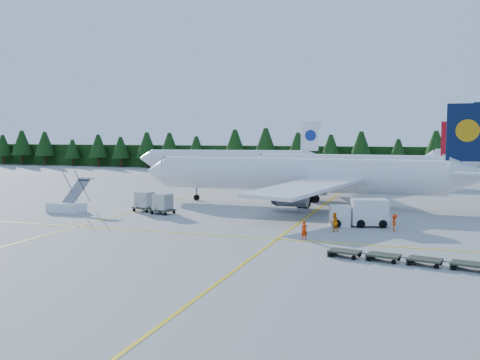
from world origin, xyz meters
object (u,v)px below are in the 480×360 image
(airstairs, at_px, (68,205))
(airliner_red, at_px, (344,165))
(service_truck, at_px, (359,213))
(airliner_navy, at_px, (290,175))

(airstairs, bearing_deg, airliner_red, 60.96)
(airstairs, bearing_deg, service_truck, 1.38)
(airliner_navy, height_order, service_truck, airliner_navy)
(airstairs, height_order, service_truck, airstairs)
(airliner_navy, bearing_deg, airstairs, -147.15)
(airliner_navy, distance_m, service_truck, 17.14)
(service_truck, bearing_deg, airstairs, 166.56)
(airstairs, bearing_deg, airliner_navy, 32.21)
(airliner_red, relative_size, service_truck, 6.55)
(airliner_navy, bearing_deg, service_truck, -53.01)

